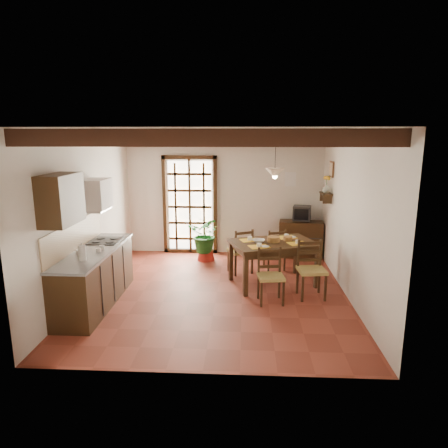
# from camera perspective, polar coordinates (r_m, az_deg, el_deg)

# --- Properties ---
(ground_plane) EXTENTS (5.00, 5.00, 0.00)m
(ground_plane) POSITION_cam_1_polar(r_m,az_deg,el_deg) (7.19, -0.98, -9.67)
(ground_plane) COLOR maroon
(room_shell) EXTENTS (4.52, 5.02, 2.81)m
(room_shell) POSITION_cam_1_polar(r_m,az_deg,el_deg) (6.72, -1.04, 4.83)
(room_shell) COLOR silver
(room_shell) RESTS_ON ground_plane
(ceiling_beams) EXTENTS (4.50, 4.34, 0.20)m
(ceiling_beams) POSITION_cam_1_polar(r_m,az_deg,el_deg) (6.66, -1.07, 12.30)
(ceiling_beams) COLOR black
(ceiling_beams) RESTS_ON room_shell
(french_door) EXTENTS (1.26, 0.11, 2.32)m
(french_door) POSITION_cam_1_polar(r_m,az_deg,el_deg) (9.31, -4.88, 2.94)
(french_door) COLOR white
(french_door) RESTS_ON ground_plane
(kitchen_counter) EXTENTS (0.64, 2.25, 1.38)m
(kitchen_counter) POSITION_cam_1_polar(r_m,az_deg,el_deg) (6.89, -17.94, -7.11)
(kitchen_counter) COLOR black
(kitchen_counter) RESTS_ON ground_plane
(upper_cabinet) EXTENTS (0.35, 0.80, 0.70)m
(upper_cabinet) POSITION_cam_1_polar(r_m,az_deg,el_deg) (5.98, -22.26, 3.28)
(upper_cabinet) COLOR black
(upper_cabinet) RESTS_ON room_shell
(range_hood) EXTENTS (0.38, 0.60, 0.54)m
(range_hood) POSITION_cam_1_polar(r_m,az_deg,el_deg) (7.13, -17.78, 4.01)
(range_hood) COLOR white
(range_hood) RESTS_ON room_shell
(counter_items) EXTENTS (0.50, 1.43, 0.25)m
(counter_items) POSITION_cam_1_polar(r_m,az_deg,el_deg) (6.83, -17.95, -3.01)
(counter_items) COLOR black
(counter_items) RESTS_ON kitchen_counter
(dining_table) EXTENTS (1.73, 1.41, 0.81)m
(dining_table) POSITION_cam_1_polar(r_m,az_deg,el_deg) (7.40, 7.05, -3.33)
(dining_table) COLOR #352211
(dining_table) RESTS_ON ground_plane
(chair_near_left) EXTENTS (0.46, 0.44, 0.90)m
(chair_near_left) POSITION_cam_1_polar(r_m,az_deg,el_deg) (6.73, 6.66, -8.76)
(chair_near_left) COLOR #A79047
(chair_near_left) RESTS_ON ground_plane
(chair_near_right) EXTENTS (0.50, 0.48, 0.98)m
(chair_near_right) POSITION_cam_1_polar(r_m,az_deg,el_deg) (7.03, 12.32, -7.82)
(chair_near_right) COLOR #A79047
(chair_near_right) RESTS_ON ground_plane
(chair_far_left) EXTENTS (0.56, 0.55, 0.92)m
(chair_far_left) POSITION_cam_1_polar(r_m,az_deg,el_deg) (8.07, 2.36, -5.00)
(chair_far_left) COLOR #A79047
(chair_far_left) RESTS_ON ground_plane
(chair_far_right) EXTENTS (0.48, 0.46, 0.86)m
(chair_far_right) POSITION_cam_1_polar(r_m,az_deg,el_deg) (8.34, 7.22, -4.64)
(chair_far_right) COLOR #A79047
(chair_far_right) RESTS_ON ground_plane
(table_setting) EXTENTS (1.09, 0.73, 0.10)m
(table_setting) POSITION_cam_1_polar(r_m,az_deg,el_deg) (7.35, 7.09, -1.87)
(table_setting) COLOR yellow
(table_setting) RESTS_ON dining_table
(table_bowl) EXTENTS (0.23, 0.23, 0.05)m
(table_bowl) POSITION_cam_1_polar(r_m,az_deg,el_deg) (7.31, 4.99, -2.41)
(table_bowl) COLOR white
(table_bowl) RESTS_ON dining_table
(sideboard) EXTENTS (1.02, 0.56, 0.83)m
(sideboard) POSITION_cam_1_polar(r_m,az_deg,el_deg) (9.25, 10.91, -2.13)
(sideboard) COLOR black
(sideboard) RESTS_ON ground_plane
(crt_tv) EXTENTS (0.44, 0.42, 0.33)m
(crt_tv) POSITION_cam_1_polar(r_m,az_deg,el_deg) (9.11, 11.07, 1.54)
(crt_tv) COLOR black
(crt_tv) RESTS_ON sideboard
(fuse_box) EXTENTS (0.25, 0.03, 0.32)m
(fuse_box) POSITION_cam_1_polar(r_m,az_deg,el_deg) (9.23, 9.46, 6.33)
(fuse_box) COLOR white
(fuse_box) RESTS_ON room_shell
(plant_pot) EXTENTS (0.39, 0.39, 0.24)m
(plant_pot) POSITION_cam_1_polar(r_m,az_deg,el_deg) (8.93, -2.60, -4.48)
(plant_pot) COLOR maroon
(plant_pot) RESTS_ON ground_plane
(potted_plant) EXTENTS (2.23, 2.03, 2.11)m
(potted_plant) POSITION_cam_1_polar(r_m,az_deg,el_deg) (8.80, -2.63, -1.61)
(potted_plant) COLOR #144C19
(potted_plant) RESTS_ON ground_plane
(wall_shelf) EXTENTS (0.20, 0.42, 0.20)m
(wall_shelf) POSITION_cam_1_polar(r_m,az_deg,el_deg) (8.50, 14.35, 3.97)
(wall_shelf) COLOR black
(wall_shelf) RESTS_ON room_shell
(shelf_vase) EXTENTS (0.15, 0.15, 0.15)m
(shelf_vase) POSITION_cam_1_polar(r_m,az_deg,el_deg) (8.48, 14.40, 4.90)
(shelf_vase) COLOR #B2BFB2
(shelf_vase) RESTS_ON wall_shelf
(shelf_flowers) EXTENTS (0.14, 0.14, 0.36)m
(shelf_flowers) POSITION_cam_1_polar(r_m,az_deg,el_deg) (8.45, 14.48, 6.29)
(shelf_flowers) COLOR yellow
(shelf_flowers) RESTS_ON shelf_vase
(framed_picture) EXTENTS (0.03, 0.32, 0.32)m
(framed_picture) POSITION_cam_1_polar(r_m,az_deg,el_deg) (8.45, 15.11, 7.57)
(framed_picture) COLOR brown
(framed_picture) RESTS_ON room_shell
(pendant_lamp) EXTENTS (0.36, 0.36, 0.84)m
(pendant_lamp) POSITION_cam_1_polar(r_m,az_deg,el_deg) (7.25, 7.28, 7.37)
(pendant_lamp) COLOR black
(pendant_lamp) RESTS_ON room_shell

